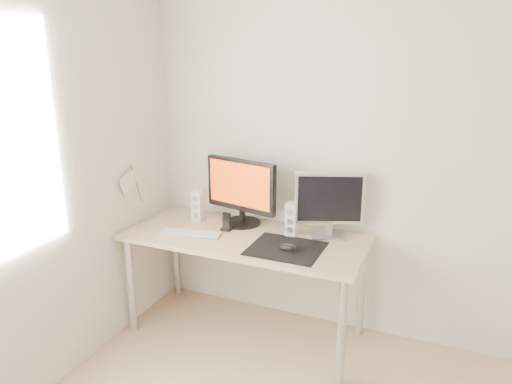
% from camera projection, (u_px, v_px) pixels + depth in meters
% --- Properties ---
extents(wall_back, '(3.50, 0.00, 3.50)m').
position_uv_depth(wall_back, '(404.00, 160.00, 3.14)').
color(wall_back, white).
rests_on(wall_back, ground).
extents(mousepad, '(0.45, 0.40, 0.00)m').
position_uv_depth(mousepad, '(286.00, 248.00, 3.10)').
color(mousepad, black).
rests_on(mousepad, desk).
extents(mouse, '(0.11, 0.06, 0.04)m').
position_uv_depth(mouse, '(287.00, 247.00, 3.06)').
color(mouse, black).
rests_on(mouse, mousepad).
extents(desk, '(1.60, 0.70, 0.73)m').
position_uv_depth(desk, '(245.00, 246.00, 3.33)').
color(desk, '#D1B587').
rests_on(desk, ground).
extents(main_monitor, '(0.55, 0.31, 0.47)m').
position_uv_depth(main_monitor, '(241.00, 190.00, 3.44)').
color(main_monitor, black).
rests_on(main_monitor, desk).
extents(second_monitor, '(0.43, 0.23, 0.43)m').
position_uv_depth(second_monitor, '(329.00, 202.00, 3.23)').
color(second_monitor, '#AEAFB0').
rests_on(second_monitor, desk).
extents(speaker_left, '(0.07, 0.09, 0.23)m').
position_uv_depth(speaker_left, '(198.00, 205.00, 3.56)').
color(speaker_left, white).
rests_on(speaker_left, desk).
extents(speaker_right, '(0.07, 0.09, 0.23)m').
position_uv_depth(speaker_right, '(292.00, 219.00, 3.29)').
color(speaker_right, silver).
rests_on(speaker_right, desk).
extents(keyboard, '(0.44, 0.20, 0.02)m').
position_uv_depth(keyboard, '(190.00, 233.00, 3.33)').
color(keyboard, '#AAABAD').
rests_on(keyboard, desk).
extents(phone_dock, '(0.07, 0.06, 0.13)m').
position_uv_depth(phone_dock, '(226.00, 225.00, 3.39)').
color(phone_dock, black).
rests_on(phone_dock, desk).
extents(pennant, '(0.01, 0.23, 0.29)m').
position_uv_depth(pennant, '(131.00, 182.00, 3.39)').
color(pennant, '#A57F54').
rests_on(pennant, wall_left).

